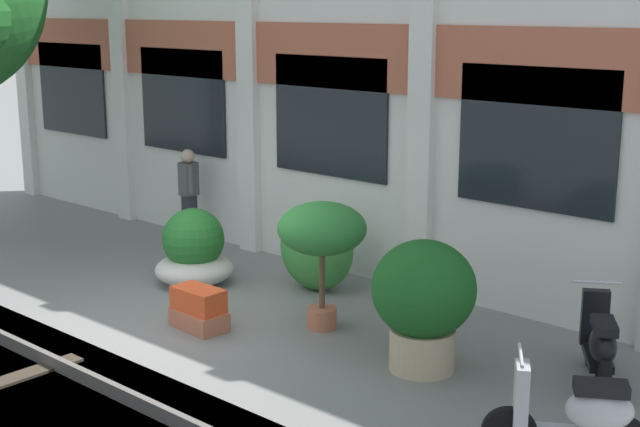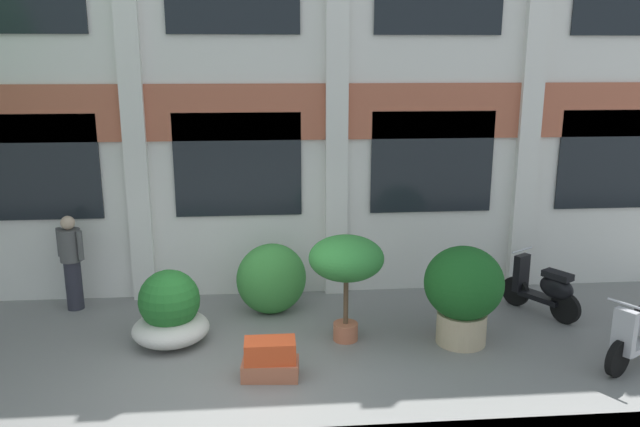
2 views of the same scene
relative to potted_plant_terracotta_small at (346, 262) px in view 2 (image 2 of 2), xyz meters
The scene contains 10 objects.
ground_plane 2.29m from the potted_plant_terracotta_small, 142.56° to the right, with size 80.00×80.00×0.00m, color slate.
apartment_facade 3.67m from the potted_plant_terracotta_small, 125.64° to the left, with size 16.51×0.64×7.42m.
potted_plant_terracotta_small is the anchor object (origin of this frame).
potted_plant_fluted_column 1.69m from the potted_plant_terracotta_small, ahead, with size 1.11×1.11×1.42m.
potted_plant_wide_bowl 2.59m from the potted_plant_terracotta_small, behind, with size 1.09×1.09×1.07m.
potted_plant_square_trough 1.75m from the potted_plant_terracotta_small, 137.35° to the right, with size 0.75×0.46×0.51m.
scooter_near_curb 3.35m from the potted_plant_terracotta_small, 10.87° to the left, with size 0.83×1.22×0.98m.
scooter_second_parked 3.98m from the potted_plant_terracotta_small, 15.90° to the right, with size 1.22×0.83×0.98m.
resident_by_doorway 4.49m from the potted_plant_terracotta_small, 160.27° to the left, with size 0.47×0.34×1.55m.
topiary_hedge 1.61m from the potted_plant_terracotta_small, 134.46° to the left, with size 1.10×0.70×1.14m, color #388438.
Camera 2 is at (0.49, -7.03, 3.95)m, focal length 35.00 mm.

